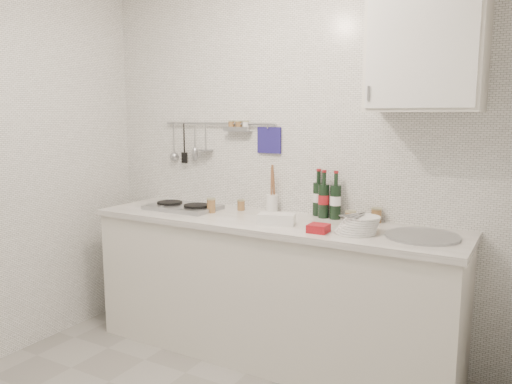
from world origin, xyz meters
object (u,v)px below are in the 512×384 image
Objects in this scene: plate_stack_sink at (359,225)px; wine_bottles at (326,194)px; utensil_crock at (272,201)px; plate_stack_hob at (182,207)px; wall_cabinet at (427,47)px.

wine_bottles reaches higher than plate_stack_sink.
utensil_crock reaches higher than wine_bottles.
wine_bottles is (-0.33, 0.32, 0.11)m from plate_stack_sink.
plate_stack_hob is at bearing -160.89° from utensil_crock.
plate_stack_hob is 0.66m from utensil_crock.
plate_stack_hob is 0.93× the size of wine_bottles.
utensil_crock is at bearing -178.60° from wine_bottles.
wine_bottles is (1.01, 0.22, 0.14)m from plate_stack_hob.
plate_stack_sink is (-0.28, -0.20, -0.98)m from wall_cabinet.
plate_stack_hob is at bearing -167.48° from wine_bottles.
wine_bottles is at bearing 12.52° from plate_stack_hob.
wall_cabinet is 1.92m from plate_stack_hob.
wall_cabinet is 2.44× the size of plate_stack_hob.
utensil_crock is (-0.72, 0.31, 0.03)m from plate_stack_sink.
plate_stack_sink is at bearing -4.11° from plate_stack_hob.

